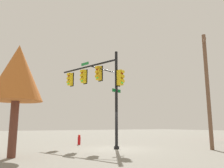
{
  "coord_description": "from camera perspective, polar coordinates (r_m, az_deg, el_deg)",
  "views": [
    {
      "loc": [
        -13.48,
        8.48,
        1.59
      ],
      "look_at": [
        -0.22,
        0.49,
        4.43
      ],
      "focal_mm": 36.28,
      "sensor_mm": 36.0,
      "label": 1
    }
  ],
  "objects": [
    {
      "name": "tree_near",
      "position": [
        13.0,
        -22.7,
        2.46
      ],
      "size": [
        2.74,
        2.74,
        5.88
      ],
      "color": "brown",
      "rests_on": "ground_plane"
    },
    {
      "name": "fire_hydrant",
      "position": [
        19.69,
        -8.3,
        -13.71
      ],
      "size": [
        0.33,
        0.24,
        0.83
      ],
      "color": "red",
      "rests_on": "ground_plane"
    },
    {
      "name": "signal_pole_assembly",
      "position": [
        17.58,
        -3.85,
        0.74
      ],
      "size": [
        6.62,
        2.39,
        6.92
      ],
      "color": "black",
      "rests_on": "ground_plane"
    },
    {
      "name": "ground_plane",
      "position": [
        16.0,
        1.15,
        -16.09
      ],
      "size": [
        120.0,
        120.0,
        0.0
      ],
      "primitive_type": "plane",
      "color": "gray"
    },
    {
      "name": "utility_pole",
      "position": [
        17.02,
        22.93,
        -0.81
      ],
      "size": [
        1.28,
        1.43,
        8.04
      ],
      "color": "brown",
      "rests_on": "ground_plane"
    }
  ]
}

